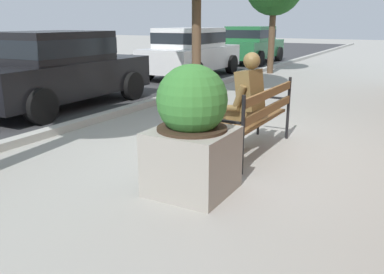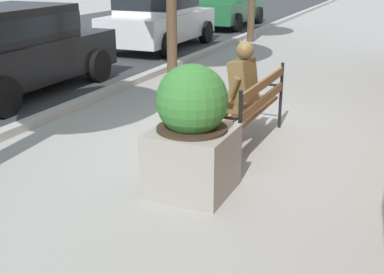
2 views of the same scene
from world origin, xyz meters
The scene contains 8 objects.
ground_plane centered at (0.00, 0.00, 0.00)m, with size 80.00×80.00×0.00m, color #9E9B93.
curb_stone centered at (0.00, 2.90, 0.06)m, with size 60.00×0.20×0.12m, color #B2AFA8.
park_bench centered at (-0.05, -0.26, 0.54)m, with size 1.81×0.55×0.95m.
bronze_statue_seated centered at (-0.15, -0.05, 0.67)m, with size 0.72×0.79×1.37m.
concrete_planter centered at (-1.65, -0.14, 0.64)m, with size 0.80×0.80×1.35m.
parked_car_black centered at (0.86, 4.47, 0.84)m, with size 4.13×1.99×1.56m.
parked_car_white centered at (6.47, 4.47, 0.84)m, with size 4.13×1.99×1.56m.
parked_car_green centered at (11.78, 4.47, 0.84)m, with size 4.13×1.99×1.56m.
Camera 1 is at (-5.12, -2.10, 1.74)m, focal length 37.68 mm.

